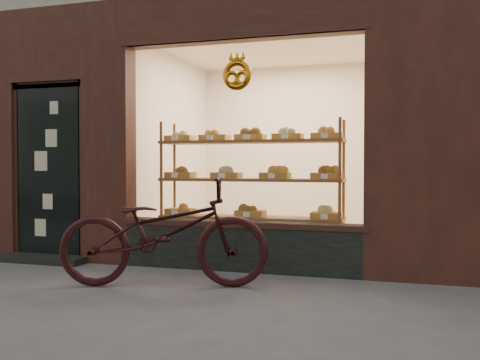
% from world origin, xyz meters
% --- Properties ---
extents(ground, '(90.00, 90.00, 0.00)m').
position_xyz_m(ground, '(0.00, 0.00, 0.00)').
color(ground, '#4C4A52').
extents(display_shelf, '(2.20, 0.45, 1.70)m').
position_xyz_m(display_shelf, '(0.45, 2.55, 0.89)').
color(display_shelf, brown).
rests_on(display_shelf, ground).
extents(bicycle, '(2.14, 1.23, 1.06)m').
position_xyz_m(bicycle, '(-0.03, 1.16, 0.53)').
color(bicycle, black).
rests_on(bicycle, ground).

